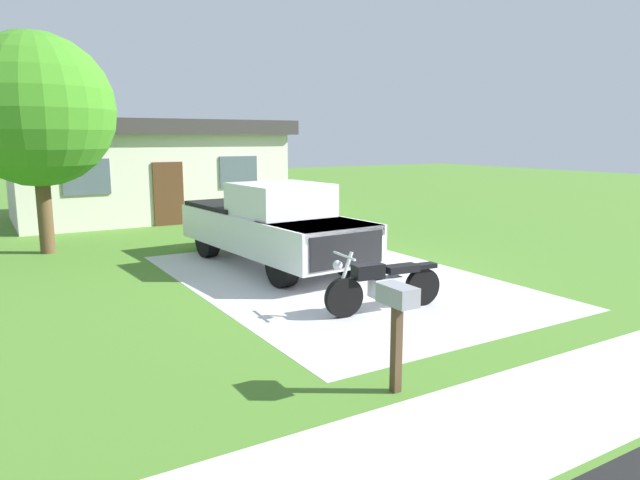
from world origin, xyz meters
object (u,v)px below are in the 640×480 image
at_px(pickup_truck, 270,224).
at_px(neighbor_house, 148,168).
at_px(mailbox, 397,310).
at_px(shade_tree, 36,111).
at_px(motorcycle, 384,284).

bearing_deg(pickup_truck, neighbor_house, 91.20).
height_order(mailbox, neighbor_house, neighbor_house).
xyz_separation_m(mailbox, shade_tree, (-2.50, 10.94, 2.56)).
height_order(motorcycle, shade_tree, shade_tree).
bearing_deg(mailbox, pickup_truck, 75.55).
relative_size(motorcycle, mailbox, 1.76).
distance_m(shade_tree, neighbor_house, 7.09).
bearing_deg(motorcycle, pickup_truck, 90.45).
height_order(motorcycle, mailbox, mailbox).
distance_m(motorcycle, pickup_truck, 4.23).
distance_m(mailbox, neighbor_house, 16.60).
relative_size(pickup_truck, shade_tree, 1.06).
xyz_separation_m(motorcycle, pickup_truck, (-0.03, 4.21, 0.48)).
xyz_separation_m(pickup_truck, mailbox, (-1.74, -6.77, 0.03)).
height_order(pickup_truck, mailbox, pickup_truck).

